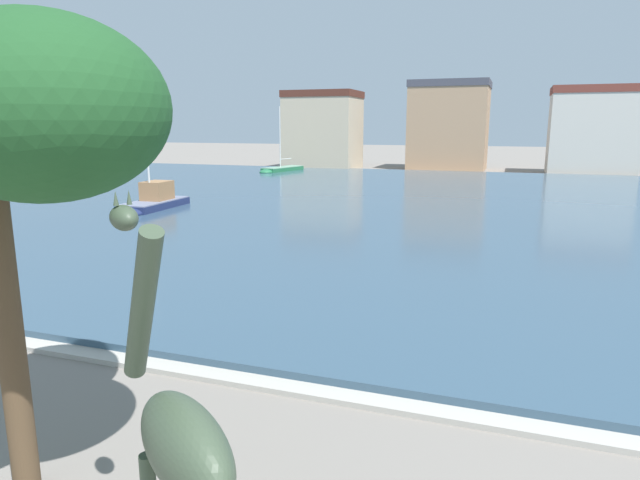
# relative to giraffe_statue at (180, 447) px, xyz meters

# --- Properties ---
(harbor_water) EXTENTS (90.29, 53.29, 0.29)m
(harbor_water) POSITION_rel_giraffe_statue_xyz_m (-4.32, 32.46, -2.18)
(harbor_water) COLOR #334C60
(harbor_water) RESTS_ON ground
(quay_edge_coping) EXTENTS (90.29, 0.50, 0.12)m
(quay_edge_coping) POSITION_rel_giraffe_statue_xyz_m (-4.32, 5.57, -2.27)
(quay_edge_coping) COLOR #ADA89E
(quay_edge_coping) RESTS_ON ground
(giraffe_statue) EXTENTS (2.31, 1.85, 4.55)m
(giraffe_statue) POSITION_rel_giraffe_statue_xyz_m (0.00, 0.00, 0.00)
(giraffe_statue) COLOR #3D4C38
(giraffe_statue) RESTS_ON ground
(sailboat_green) EXTENTS (3.09, 6.77, 7.25)m
(sailboat_green) POSITION_rel_giraffe_statue_xyz_m (-21.79, 52.25, -1.92)
(sailboat_green) COLOR #236B42
(sailboat_green) RESTS_ON ground
(sailboat_navy) EXTENTS (2.23, 5.92, 7.71)m
(sailboat_navy) POSITION_rel_giraffe_statue_xyz_m (-17.85, 23.89, -1.71)
(sailboat_navy) COLOR navy
(sailboat_navy) RESTS_ON ground
(townhouse_end_terrace) EXTENTS (8.59, 6.74, 9.30)m
(townhouse_end_terrace) POSITION_rel_giraffe_statue_xyz_m (-19.83, 61.21, 2.34)
(townhouse_end_terrace) COLOR #C6B293
(townhouse_end_terrace) RESTS_ON ground
(townhouse_tall_gabled) EXTENTS (9.04, 7.64, 10.35)m
(townhouse_tall_gabled) POSITION_rel_giraffe_statue_xyz_m (-5.16, 64.76, 2.87)
(townhouse_tall_gabled) COLOR tan
(townhouse_tall_gabled) RESTS_ON ground
(townhouse_narrow_midrow) EXTENTS (8.85, 6.50, 9.31)m
(townhouse_narrow_midrow) POSITION_rel_giraffe_statue_xyz_m (10.20, 62.84, 2.34)
(townhouse_narrow_midrow) COLOR beige
(townhouse_narrow_midrow) RESTS_ON ground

